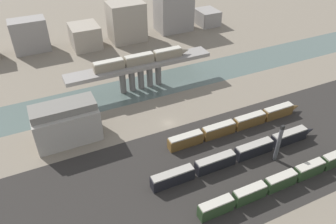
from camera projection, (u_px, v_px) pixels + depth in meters
ground_plane at (169, 123)px, 109.32m from camera, size 400.00×400.00×0.00m
railbed_yard at (205, 170)px, 91.69m from camera, size 280.00×42.00×0.01m
river_water at (141, 88)px, 127.66m from camera, size 320.00×18.17×0.01m
bridge at (140, 69)px, 122.81m from camera, size 56.08×7.16×10.65m
train_on_bridge at (143, 58)px, 120.85m from camera, size 37.99×2.97×3.50m
train_yard_near at (283, 180)px, 86.18m from camera, size 51.90×2.61×4.00m
train_yard_mid at (239, 154)px, 94.18m from camera, size 56.12×2.74×3.95m
train_yard_far at (237, 124)px, 105.72m from camera, size 50.44×2.75×3.92m
warehouse_building at (66, 123)px, 99.63m from camera, size 19.39×10.94×12.72m
signal_tower at (278, 144)px, 91.84m from camera, size 1.09×1.09×12.41m
city_block_left at (30, 35)px, 150.57m from camera, size 15.95×9.29×15.14m
city_block_center at (85, 36)px, 155.28m from camera, size 13.01×14.65×10.83m
city_block_right at (126, 22)px, 159.92m from camera, size 16.97×12.91×18.83m
city_block_far_right at (174, 8)px, 169.58m from camera, size 17.90×12.90×23.15m
city_block_tall at (207, 17)px, 180.27m from camera, size 10.69×12.81×8.03m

